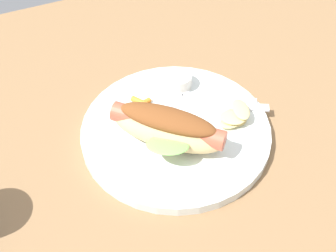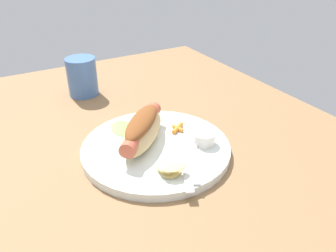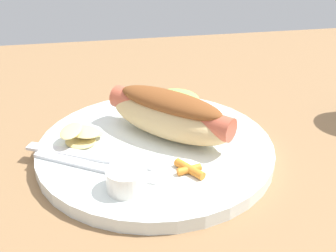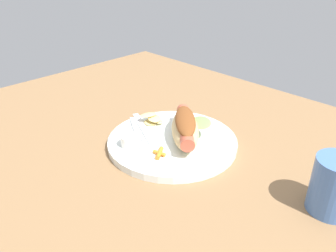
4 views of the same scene
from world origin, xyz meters
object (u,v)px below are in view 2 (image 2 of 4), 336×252
object	(u,v)px
knife	(185,163)
carrot_garnish	(178,128)
hot_dog	(140,129)
chips_pile	(168,169)
plate	(156,148)
drinking_cup	(82,77)
sauce_ramekin	(205,138)
fork	(195,159)

from	to	relation	value
knife	carrot_garnish	size ratio (longest dim) A/B	4.18
hot_dog	chips_pile	xyz separation A→B (cm)	(-11.02, 0.07, -2.04)
plate	chips_pile	bearing A→B (deg)	165.33
drinking_cup	carrot_garnish	bearing A→B (deg)	-161.19
sauce_ramekin	knife	size ratio (longest dim) A/B	0.27
fork	drinking_cup	size ratio (longest dim) A/B	1.37
sauce_ramekin	fork	size ratio (longest dim) A/B	0.31
hot_dog	chips_pile	world-z (taller)	hot_dog
sauce_ramekin	chips_pile	size ratio (longest dim) A/B	0.73
sauce_ramekin	chips_pile	distance (cm)	11.72
chips_pile	carrot_garnish	xyz separation A→B (cm)	(11.69, -8.96, -0.57)
plate	fork	world-z (taller)	fork
drinking_cup	plate	bearing A→B (deg)	-173.51
sauce_ramekin	fork	world-z (taller)	sauce_ramekin
plate	fork	bearing A→B (deg)	-154.23
hot_dog	sauce_ramekin	size ratio (longest dim) A/B	3.85
chips_pile	drinking_cup	world-z (taller)	drinking_cup
carrot_garnish	chips_pile	bearing A→B (deg)	142.54
carrot_garnish	drinking_cup	size ratio (longest dim) A/B	0.38
hot_dog	plate	bearing A→B (deg)	-89.62
carrot_garnish	fork	bearing A→B (deg)	165.07
sauce_ramekin	carrot_garnish	size ratio (longest dim) A/B	1.11
plate	chips_pile	size ratio (longest dim) A/B	4.94
sauce_ramekin	carrot_garnish	bearing A→B (deg)	14.35
knife	carrot_garnish	distance (cm)	11.93
chips_pile	fork	bearing A→B (deg)	-80.44
drinking_cup	knife	bearing A→B (deg)	-172.58
plate	drinking_cup	bearing A→B (deg)	6.49
hot_dog	carrot_garnish	xyz separation A→B (cm)	(0.67, -8.89, -2.61)
fork	carrot_garnish	distance (cm)	11.04
fork	sauce_ramekin	bearing A→B (deg)	-20.85
sauce_ramekin	knife	bearing A→B (deg)	118.87
knife	carrot_garnish	world-z (taller)	carrot_garnish
hot_dog	carrot_garnish	world-z (taller)	hot_dog
carrot_garnish	hot_dog	bearing A→B (deg)	94.33
knife	carrot_garnish	bearing A→B (deg)	1.28
hot_dog	knife	bearing A→B (deg)	-115.38
hot_dog	drinking_cup	xyz separation A→B (cm)	(31.34, 1.55, 0.30)
chips_pile	carrot_garnish	bearing A→B (deg)	-37.46
fork	knife	size ratio (longest dim) A/B	0.85
chips_pile	drinking_cup	xyz separation A→B (cm)	(42.36, 1.49, 2.34)
chips_pile	hot_dog	bearing A→B (deg)	-0.34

